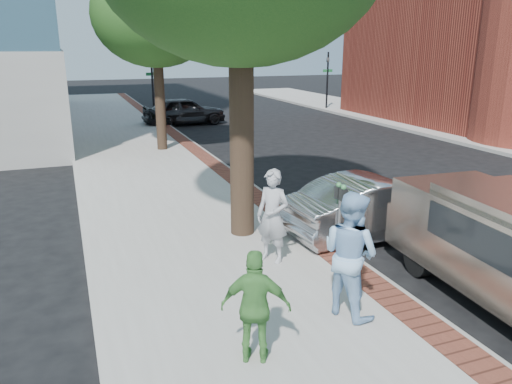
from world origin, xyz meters
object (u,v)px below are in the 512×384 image
person_gray (273,216)px  bg_car (184,111)px  sedan_silver (377,206)px  person_officer (350,254)px  person_green (256,307)px  parking_meter (340,204)px

person_gray → bg_car: (2.62, 18.76, -0.30)m
sedan_silver → bg_car: bearing=-3.6°
person_officer → bg_car: bearing=-26.4°
person_green → bg_car: 22.04m
parking_meter → sedan_silver: bearing=30.7°
person_gray → parking_meter: bearing=45.4°
parking_meter → person_gray: person_gray is taller
person_gray → bg_car: bearing=134.8°
person_green → sedan_silver: bearing=-114.6°
parking_meter → person_officer: person_officer is taller
sedan_silver → person_green: bearing=125.5°
parking_meter → bg_car: size_ratio=0.33×
person_officer → bg_car: person_officer is taller
person_gray → person_green: bearing=-63.8°
person_green → sedan_silver: size_ratio=0.37×
bg_car → sedan_silver: bearing=175.6°
sedan_silver → person_gray: bearing=99.6°
person_gray → bg_car: person_gray is taller
person_gray → bg_car: 18.95m
parking_meter → bg_car: bearing=86.2°
person_gray → person_officer: person_officer is taller
person_gray → sedan_silver: 2.98m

